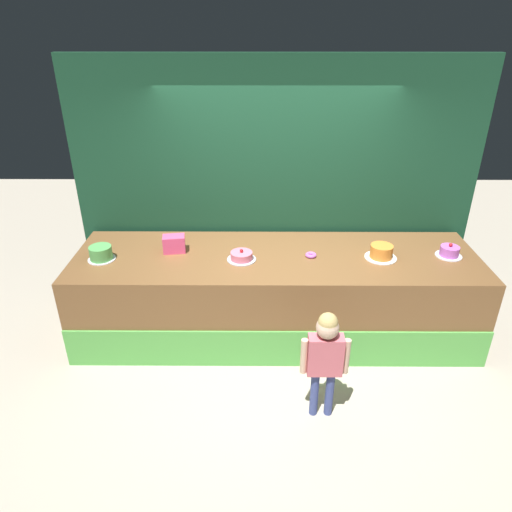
% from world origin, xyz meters
% --- Properties ---
extents(ground_plane, '(12.00, 12.00, 0.00)m').
position_xyz_m(ground_plane, '(0.00, 0.00, 0.00)').
color(ground_plane, '#BCB29E').
extents(stage_platform, '(4.15, 1.21, 0.93)m').
position_xyz_m(stage_platform, '(0.00, 0.59, 0.46)').
color(stage_platform, brown).
rests_on(stage_platform, ground_plane).
extents(curtain_backdrop, '(4.40, 0.08, 2.80)m').
position_xyz_m(curtain_backdrop, '(0.00, 1.29, 1.40)').
color(curtain_backdrop, '#19472D').
rests_on(curtain_backdrop, ground_plane).
extents(child_figure, '(0.40, 0.19, 1.05)m').
position_xyz_m(child_figure, '(0.37, -0.63, 0.68)').
color(child_figure, '#3F4C8C').
rests_on(child_figure, ground_plane).
extents(pink_box, '(0.24, 0.18, 0.17)m').
position_xyz_m(pink_box, '(-1.06, 0.69, 1.01)').
color(pink_box, '#F24E85').
rests_on(pink_box, stage_platform).
extents(donut, '(0.11, 0.11, 0.04)m').
position_xyz_m(donut, '(0.35, 0.57, 0.95)').
color(donut, '#CC66D8').
rests_on(donut, stage_platform).
extents(cake_far_left, '(0.27, 0.27, 0.14)m').
position_xyz_m(cake_far_left, '(-1.76, 0.50, 1.00)').
color(cake_far_left, silver).
rests_on(cake_far_left, stage_platform).
extents(cake_center_left, '(0.29, 0.29, 0.12)m').
position_xyz_m(cake_center_left, '(-0.35, 0.50, 0.97)').
color(cake_center_left, silver).
rests_on(cake_center_left, stage_platform).
extents(cake_center_right, '(0.32, 0.32, 0.14)m').
position_xyz_m(cake_center_right, '(1.06, 0.55, 0.99)').
color(cake_center_right, white).
rests_on(cake_center_right, stage_platform).
extents(cake_far_right, '(0.27, 0.27, 0.15)m').
position_xyz_m(cake_far_right, '(1.76, 0.59, 0.98)').
color(cake_far_right, silver).
rests_on(cake_far_right, stage_platform).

